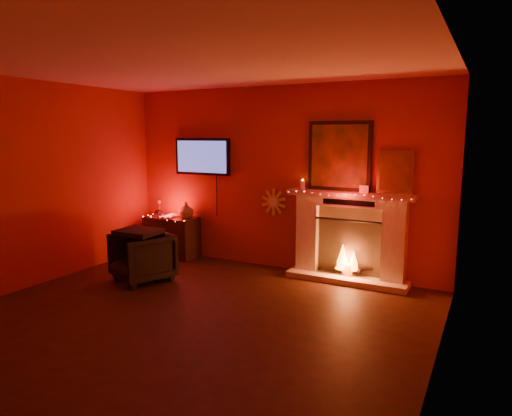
{
  "coord_description": "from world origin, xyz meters",
  "views": [
    {
      "loc": [
        2.85,
        -3.61,
        1.99
      ],
      "look_at": [
        0.06,
        1.7,
        1.03
      ],
      "focal_mm": 32.0,
      "sensor_mm": 36.0,
      "label": 1
    }
  ],
  "objects_px": {
    "tv": "(202,157)",
    "armchair": "(142,257)",
    "fireplace": "(349,229)",
    "console_table": "(172,234)",
    "sunburst_clock": "(274,202)"
  },
  "relations": [
    {
      "from": "tv",
      "to": "armchair",
      "type": "xyz_separation_m",
      "value": [
        -0.06,
        -1.42,
        -1.31
      ]
    },
    {
      "from": "fireplace",
      "to": "armchair",
      "type": "xyz_separation_m",
      "value": [
        -2.5,
        -1.35,
        -0.39
      ]
    },
    {
      "from": "tv",
      "to": "fireplace",
      "type": "bearing_deg",
      "value": -1.5
    },
    {
      "from": "console_table",
      "to": "sunburst_clock",
      "type": "bearing_deg",
      "value": 7.16
    },
    {
      "from": "tv",
      "to": "sunburst_clock",
      "type": "xyz_separation_m",
      "value": [
        1.25,
        0.03,
        -0.65
      ]
    },
    {
      "from": "tv",
      "to": "console_table",
      "type": "distance_m",
      "value": 1.38
    },
    {
      "from": "sunburst_clock",
      "to": "console_table",
      "type": "height_order",
      "value": "sunburst_clock"
    },
    {
      "from": "fireplace",
      "to": "console_table",
      "type": "relative_size",
      "value": 2.37
    },
    {
      "from": "fireplace",
      "to": "console_table",
      "type": "xyz_separation_m",
      "value": [
        -2.94,
        -0.13,
        -0.36
      ]
    },
    {
      "from": "tv",
      "to": "console_table",
      "type": "xyz_separation_m",
      "value": [
        -0.5,
        -0.19,
        -1.28
      ]
    },
    {
      "from": "fireplace",
      "to": "armchair",
      "type": "bearing_deg",
      "value": -151.59
    },
    {
      "from": "fireplace",
      "to": "tv",
      "type": "bearing_deg",
      "value": 178.5
    },
    {
      "from": "sunburst_clock",
      "to": "console_table",
      "type": "bearing_deg",
      "value": -172.84
    },
    {
      "from": "fireplace",
      "to": "sunburst_clock",
      "type": "height_order",
      "value": "fireplace"
    },
    {
      "from": "console_table",
      "to": "armchair",
      "type": "relative_size",
      "value": 1.25
    }
  ]
}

